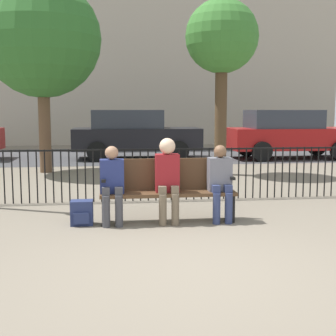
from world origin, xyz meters
TOP-DOWN VIEW (x-y plane):
  - ground_plane at (0.00, 0.00)m, footprint 80.00×80.00m
  - park_bench at (0.00, 2.14)m, footprint 1.98×0.45m
  - seated_person_0 at (-0.81, 2.00)m, footprint 0.34×0.39m
  - seated_person_1 at (-0.01, 2.01)m, footprint 0.34×0.39m
  - seated_person_2 at (0.77, 2.00)m, footprint 0.34×0.39m
  - backpack at (-1.25, 2.02)m, footprint 0.32×0.27m
  - fence_railing at (-0.02, 3.69)m, footprint 9.01×0.03m
  - tree_0 at (1.93, 6.91)m, footprint 1.81×1.81m
  - tree_1 at (-2.52, 7.85)m, footprint 3.01×3.01m
  - street_surface at (0.00, 12.00)m, footprint 24.00×6.00m
  - parked_car_0 at (5.11, 10.40)m, footprint 4.20×1.94m
  - parked_car_2 at (-0.05, 10.98)m, footprint 4.20×1.94m

SIDE VIEW (x-z plane):
  - ground_plane at x=0.00m, z-range 0.00..0.00m
  - street_surface at x=0.00m, z-range 0.00..0.01m
  - backpack at x=-1.25m, z-range 0.00..0.35m
  - park_bench at x=0.00m, z-range 0.04..0.96m
  - fence_railing at x=-0.02m, z-range 0.08..1.03m
  - seated_person_2 at x=0.77m, z-range 0.07..1.19m
  - seated_person_0 at x=-0.81m, z-range 0.07..1.20m
  - seated_person_1 at x=-0.01m, z-range 0.08..1.32m
  - parked_car_0 at x=5.11m, z-range 0.03..1.65m
  - parked_car_2 at x=-0.05m, z-range 0.03..1.65m
  - tree_0 at x=1.93m, z-range 1.18..5.51m
  - tree_1 at x=-2.52m, z-range 0.95..5.89m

